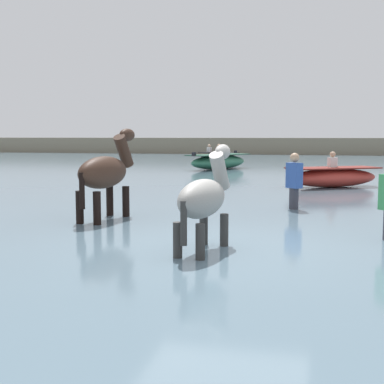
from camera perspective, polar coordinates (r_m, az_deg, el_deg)
The scene contains 9 objects.
ground_plane at distance 7.78m, azimuth 3.24°, elevation -8.81°, with size 120.00×120.00×0.00m, color #666051.
water_surface at distance 17.54m, azimuth 9.32°, elevation 0.16°, with size 90.00×90.00×0.43m, color slate.
horse_lead_dark_bay at distance 10.07m, azimuth -9.26°, elevation 1.83°, with size 0.71×1.97×2.14m.
horse_trailing_grey at distance 7.23m, azimuth 1.31°, elevation -1.01°, with size 0.64×1.73×1.87m.
boat_mid_outer at distance 32.40m, azimuth 2.84°, elevation 3.81°, with size 2.77×1.96×1.03m.
boat_mid_channel at distance 16.82m, azimuth 14.88°, elevation 1.57°, with size 3.06×2.43×1.09m.
boat_far_inshore at distance 24.96m, azimuth 2.88°, elevation 3.27°, with size 2.76×3.83×1.18m.
person_spectator_far at distance 11.56m, azimuth 10.90°, elevation 0.36°, with size 0.37×0.36×1.63m.
far_shoreline at distance 45.55m, azimuth 12.22°, elevation 4.57°, with size 80.00×2.40×1.80m, color gray.
Camera 1 is at (1.39, -7.39, 2.00)m, focal length 49.68 mm.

